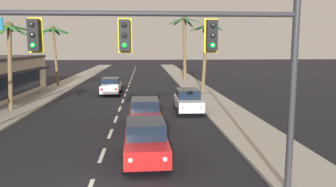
{
  "coord_description": "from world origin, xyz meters",
  "views": [
    {
      "loc": [
        1.89,
        -10.23,
        4.8
      ],
      "look_at": [
        3.22,
        8.0,
        2.2
      ],
      "focal_mm": 35.58,
      "sensor_mm": 36.0,
      "label": 1
    }
  ],
  "objects_px": {
    "sedan_third_in_queue": "(145,113)",
    "palm_left_second": "(10,44)",
    "sedan_parked_nearest_kerb": "(188,100)",
    "traffic_signal_mast": "(180,49)",
    "palm_left_third": "(54,40)",
    "sedan_oncoming_far": "(111,86)",
    "palm_right_third": "(206,42)",
    "palm_right_farthest": "(185,36)",
    "sedan_lead_at_stop_bar": "(146,140)"
  },
  "relations": [
    {
      "from": "sedan_parked_nearest_kerb",
      "to": "sedan_third_in_queue",
      "type": "bearing_deg",
      "value": -125.8
    },
    {
      "from": "sedan_third_in_queue",
      "to": "sedan_parked_nearest_kerb",
      "type": "bearing_deg",
      "value": 54.2
    },
    {
      "from": "sedan_third_in_queue",
      "to": "palm_left_third",
      "type": "relative_size",
      "value": 0.62
    },
    {
      "from": "palm_left_third",
      "to": "palm_right_farthest",
      "type": "distance_m",
      "value": 17.23
    },
    {
      "from": "sedan_lead_at_stop_bar",
      "to": "palm_left_third",
      "type": "bearing_deg",
      "value": 111.54
    },
    {
      "from": "sedan_third_in_queue",
      "to": "palm_left_third",
      "type": "xyz_separation_m",
      "value": [
        -10.6,
        21.05,
        4.73
      ]
    },
    {
      "from": "sedan_oncoming_far",
      "to": "palm_right_third",
      "type": "distance_m",
      "value": 10.8
    },
    {
      "from": "traffic_signal_mast",
      "to": "palm_left_third",
      "type": "bearing_deg",
      "value": 110.94
    },
    {
      "from": "sedan_lead_at_stop_bar",
      "to": "palm_left_third",
      "type": "xyz_separation_m",
      "value": [
        -10.61,
        26.88,
        4.73
      ]
    },
    {
      "from": "sedan_oncoming_far",
      "to": "sedan_parked_nearest_kerb",
      "type": "xyz_separation_m",
      "value": [
        6.51,
        -9.5,
        0.0
      ]
    },
    {
      "from": "sedan_parked_nearest_kerb",
      "to": "palm_left_third",
      "type": "xyz_separation_m",
      "value": [
        -13.77,
        16.65,
        4.73
      ]
    },
    {
      "from": "palm_left_second",
      "to": "palm_right_farthest",
      "type": "bearing_deg",
      "value": 54.62
    },
    {
      "from": "sedan_oncoming_far",
      "to": "sedan_parked_nearest_kerb",
      "type": "distance_m",
      "value": 11.52
    },
    {
      "from": "sedan_parked_nearest_kerb",
      "to": "palm_right_farthest",
      "type": "distance_m",
      "value": 23.18
    },
    {
      "from": "traffic_signal_mast",
      "to": "palm_left_third",
      "type": "xyz_separation_m",
      "value": [
        -11.65,
        30.44,
        0.87
      ]
    },
    {
      "from": "palm_right_third",
      "to": "palm_right_farthest",
      "type": "height_order",
      "value": "palm_right_farthest"
    },
    {
      "from": "sedan_oncoming_far",
      "to": "palm_left_second",
      "type": "bearing_deg",
      "value": -126.37
    },
    {
      "from": "sedan_third_in_queue",
      "to": "sedan_parked_nearest_kerb",
      "type": "relative_size",
      "value": 1.0
    },
    {
      "from": "sedan_parked_nearest_kerb",
      "to": "palm_left_second",
      "type": "bearing_deg",
      "value": 175.84
    },
    {
      "from": "palm_left_third",
      "to": "palm_right_farthest",
      "type": "relative_size",
      "value": 0.8
    },
    {
      "from": "sedan_third_in_queue",
      "to": "palm_left_second",
      "type": "xyz_separation_m",
      "value": [
        -9.65,
        5.33,
        4.08
      ]
    },
    {
      "from": "sedan_third_in_queue",
      "to": "palm_left_second",
      "type": "bearing_deg",
      "value": 151.09
    },
    {
      "from": "traffic_signal_mast",
      "to": "palm_left_second",
      "type": "bearing_deg",
      "value": 126.0
    },
    {
      "from": "sedan_oncoming_far",
      "to": "palm_left_third",
      "type": "relative_size",
      "value": 0.62
    },
    {
      "from": "sedan_lead_at_stop_bar",
      "to": "sedan_third_in_queue",
      "type": "height_order",
      "value": "same"
    },
    {
      "from": "palm_left_second",
      "to": "sedan_parked_nearest_kerb",
      "type": "bearing_deg",
      "value": -4.16
    },
    {
      "from": "sedan_oncoming_far",
      "to": "palm_left_second",
      "type": "distance_m",
      "value": 11.4
    },
    {
      "from": "palm_left_second",
      "to": "palm_left_third",
      "type": "bearing_deg",
      "value": 93.47
    },
    {
      "from": "sedan_oncoming_far",
      "to": "palm_right_third",
      "type": "height_order",
      "value": "palm_right_third"
    },
    {
      "from": "palm_right_farthest",
      "to": "sedan_lead_at_stop_bar",
      "type": "bearing_deg",
      "value": -99.74
    },
    {
      "from": "sedan_lead_at_stop_bar",
      "to": "palm_left_second",
      "type": "xyz_separation_m",
      "value": [
        -9.66,
        11.16,
        4.08
      ]
    },
    {
      "from": "sedan_parked_nearest_kerb",
      "to": "palm_left_second",
      "type": "xyz_separation_m",
      "value": [
        -12.82,
        0.93,
        4.08
      ]
    },
    {
      "from": "sedan_third_in_queue",
      "to": "sedan_lead_at_stop_bar",
      "type": "bearing_deg",
      "value": -89.92
    },
    {
      "from": "sedan_third_in_queue",
      "to": "palm_right_third",
      "type": "relative_size",
      "value": 0.61
    },
    {
      "from": "sedan_oncoming_far",
      "to": "sedan_parked_nearest_kerb",
      "type": "relative_size",
      "value": 1.0
    },
    {
      "from": "sedan_third_in_queue",
      "to": "sedan_parked_nearest_kerb",
      "type": "xyz_separation_m",
      "value": [
        3.17,
        4.4,
        0.0
      ]
    },
    {
      "from": "palm_left_second",
      "to": "traffic_signal_mast",
      "type": "bearing_deg",
      "value": -54.0
    },
    {
      "from": "traffic_signal_mast",
      "to": "palm_right_third",
      "type": "xyz_separation_m",
      "value": [
        5.4,
        24.51,
        0.55
      ]
    },
    {
      "from": "traffic_signal_mast",
      "to": "palm_right_third",
      "type": "distance_m",
      "value": 25.11
    },
    {
      "from": "palm_left_second",
      "to": "palm_left_third",
      "type": "distance_m",
      "value": 15.76
    },
    {
      "from": "sedan_oncoming_far",
      "to": "palm_left_third",
      "type": "xyz_separation_m",
      "value": [
        -7.26,
        7.15,
        4.73
      ]
    },
    {
      "from": "sedan_lead_at_stop_bar",
      "to": "sedan_parked_nearest_kerb",
      "type": "relative_size",
      "value": 1.01
    },
    {
      "from": "sedan_parked_nearest_kerb",
      "to": "palm_right_third",
      "type": "relative_size",
      "value": 0.61
    },
    {
      "from": "traffic_signal_mast",
      "to": "palm_right_third",
      "type": "bearing_deg",
      "value": 77.57
    },
    {
      "from": "palm_right_third",
      "to": "palm_right_farthest",
      "type": "relative_size",
      "value": 0.81
    },
    {
      "from": "sedan_parked_nearest_kerb",
      "to": "traffic_signal_mast",
      "type": "bearing_deg",
      "value": -98.75
    },
    {
      "from": "traffic_signal_mast",
      "to": "sedan_oncoming_far",
      "type": "distance_m",
      "value": 24.01
    },
    {
      "from": "sedan_lead_at_stop_bar",
      "to": "sedan_parked_nearest_kerb",
      "type": "xyz_separation_m",
      "value": [
        3.16,
        10.23,
        0.0
      ]
    },
    {
      "from": "sedan_oncoming_far",
      "to": "sedan_third_in_queue",
      "type": "bearing_deg",
      "value": -76.48
    },
    {
      "from": "palm_right_farthest",
      "to": "sedan_third_in_queue",
      "type": "bearing_deg",
      "value": -101.82
    }
  ]
}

